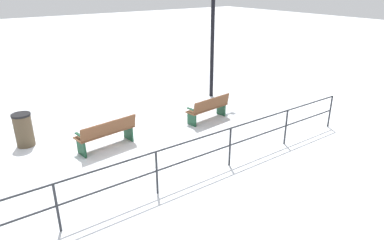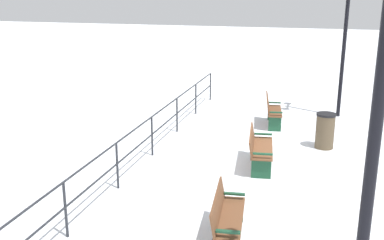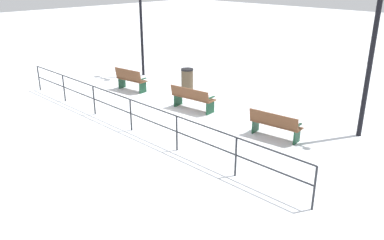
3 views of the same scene
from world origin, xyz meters
The scene contains 6 objects.
ground_plane centered at (0.00, 0.00, 0.00)m, with size 80.00×80.00×0.00m, color white.
bench_nearest centered at (-0.07, -3.61, 0.46)m, with size 0.67×1.65×0.85m.
bench_second centered at (0.00, -0.01, 0.47)m, with size 0.75×1.75×0.88m.
lamppost_near centered at (1.97, -5.37, 3.10)m, with size 0.22×0.94×5.19m.
waterfront_railing centered at (-2.77, 0.00, 0.72)m, with size 0.05×12.89×1.06m.
trash_bin centered at (1.54, 1.83, 0.49)m, with size 0.52×0.52×0.98m.
Camera 1 is at (-8.55, 3.24, 4.45)m, focal length 32.37 mm.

